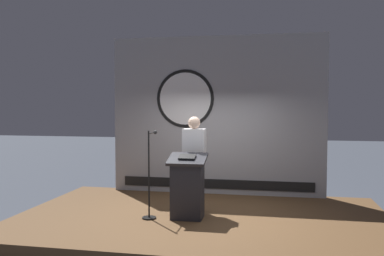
% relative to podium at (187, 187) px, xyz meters
% --- Properties ---
extents(ground_plane, '(40.00, 40.00, 0.00)m').
position_rel_podium_xyz_m(ground_plane, '(0.21, 0.21, -0.83)').
color(ground_plane, '#383D47').
extents(stage_platform, '(6.40, 4.00, 0.30)m').
position_rel_podium_xyz_m(stage_platform, '(0.21, 0.21, -0.68)').
color(stage_platform, brown).
rests_on(stage_platform, ground).
extents(banner_display, '(4.59, 0.12, 3.40)m').
position_rel_podium_xyz_m(banner_display, '(0.19, 2.06, 1.16)').
color(banner_display, '#9E9EA3').
rests_on(banner_display, stage_platform).
extents(podium, '(0.64, 0.49, 1.10)m').
position_rel_podium_xyz_m(podium, '(0.00, 0.00, 0.00)').
color(podium, '#26262B').
rests_on(podium, stage_platform).
extents(speaker_person, '(0.40, 0.26, 1.71)m').
position_rel_podium_xyz_m(speaker_person, '(0.02, 0.48, 0.35)').
color(speaker_person, black).
rests_on(speaker_person, stage_platform).
extents(microphone_stand, '(0.24, 0.55, 1.49)m').
position_rel_podium_xyz_m(microphone_stand, '(-0.63, -0.09, -0.00)').
color(microphone_stand, black).
rests_on(microphone_stand, stage_platform).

